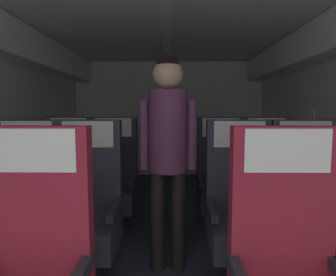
{
  "coord_description": "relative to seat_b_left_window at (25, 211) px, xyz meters",
  "views": [
    {
      "loc": [
        0.05,
        0.29,
        1.24
      ],
      "look_at": [
        0.02,
        3.08,
        0.97
      ],
      "focal_mm": 30.2,
      "sensor_mm": 36.0,
      "label": 1
    }
  ],
  "objects": [
    {
      "name": "seat_b_left_window",
      "position": [
        0.0,
        0.0,
        0.0
      ],
      "size": [
        0.52,
        0.49,
        1.17
      ],
      "color": "#38383D",
      "rests_on": "ground"
    },
    {
      "name": "fuselage_shell",
      "position": [
        1.06,
        0.76,
        1.1
      ],
      "size": [
        3.66,
        5.72,
        2.21
      ],
      "color": "silver",
      "rests_on": "ground"
    },
    {
      "name": "seat_b_right_window",
      "position": [
        1.63,
        0.01,
        0.0
      ],
      "size": [
        0.52,
        0.49,
        1.17
      ],
      "color": "#38383D",
      "rests_on": "ground"
    },
    {
      "name": "flight_attendant",
      "position": [
        1.09,
        0.06,
        0.54
      ],
      "size": [
        0.43,
        0.28,
        1.65
      ],
      "rotation": [
        0.0,
        0.0,
        -0.26
      ],
      "color": "black",
      "rests_on": "ground"
    },
    {
      "name": "ground",
      "position": [
        1.06,
        0.48,
        -0.49
      ],
      "size": [
        3.78,
        6.07,
        0.02
      ],
      "primitive_type": "cube",
      "color": "#2D3342"
    },
    {
      "name": "seat_c_left_aisle",
      "position": [
        0.49,
        0.88,
        0.0
      ],
      "size": [
        0.52,
        0.49,
        1.17
      ],
      "color": "#38383D",
      "rests_on": "ground"
    },
    {
      "name": "seat_c_right_aisle",
      "position": [
        2.13,
        0.89,
        0.0
      ],
      "size": [
        0.52,
        0.49,
        1.17
      ],
      "color": "#38383D",
      "rests_on": "ground"
    },
    {
      "name": "seat_b_left_aisle",
      "position": [
        0.47,
        -0.01,
        0.0
      ],
      "size": [
        0.52,
        0.49,
        1.17
      ],
      "color": "#38383D",
      "rests_on": "ground"
    },
    {
      "name": "seat_c_right_window",
      "position": [
        1.64,
        0.88,
        0.0
      ],
      "size": [
        0.52,
        0.49,
        1.17
      ],
      "color": "#38383D",
      "rests_on": "ground"
    },
    {
      "name": "seat_c_left_window",
      "position": [
        -0.01,
        0.9,
        0.0
      ],
      "size": [
        0.52,
        0.49,
        1.17
      ],
      "color": "#38383D",
      "rests_on": "ground"
    },
    {
      "name": "seat_b_right_aisle",
      "position": [
        2.13,
        0.01,
        0.0
      ],
      "size": [
        0.52,
        0.49,
        1.17
      ],
      "color": "#38383D",
      "rests_on": "ground"
    }
  ]
}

